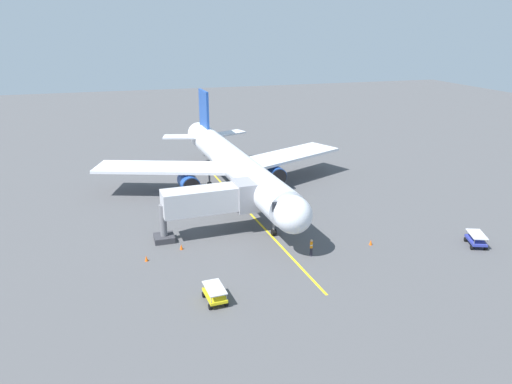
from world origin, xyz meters
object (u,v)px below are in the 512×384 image
baggage_cart_near_nose (476,240)px  baggage_cart_portside (215,294)px  jet_bridge (217,200)px  safety_cone_wing_starboard (146,258)px  safety_cone_nose_right (181,247)px  safety_cone_wing_port (306,219)px  ground_crew_wing_walker (304,207)px  airplane (234,164)px  ground_crew_marshaller (311,247)px  safety_cone_nose_left (371,242)px

baggage_cart_near_nose → baggage_cart_portside: (27.05, 2.57, 0.00)m
jet_bridge → safety_cone_wing_starboard: 9.52m
safety_cone_nose_right → safety_cone_wing_port: same height
jet_bridge → safety_cone_nose_right: 6.17m
ground_crew_wing_walker → safety_cone_wing_starboard: size_ratio=3.11×
airplane → ground_crew_marshaller: airplane is taller
safety_cone_wing_port → safety_cone_wing_starboard: same height
jet_bridge → safety_cone_nose_left: (-14.01, 7.24, -3.49)m
baggage_cart_near_nose → airplane: bearing=-48.9°
ground_crew_marshaller → safety_cone_nose_left: ground_crew_marshaller is taller
baggage_cart_portside → safety_cone_nose_left: baggage_cart_portside is taller
baggage_cart_portside → safety_cone_wing_port: bearing=-134.8°
baggage_cart_portside → safety_cone_nose_right: (1.14, -10.19, -0.38)m
jet_bridge → ground_crew_wing_walker: size_ratio=6.71×
baggage_cart_near_nose → safety_cone_wing_port: bearing=-37.9°
jet_bridge → safety_cone_wing_port: bearing=-178.1°
airplane → safety_cone_nose_right: bearing=57.7°
baggage_cart_portside → safety_cone_wing_starboard: bearing=-61.9°
airplane → safety_cone_wing_port: size_ratio=73.32×
ground_crew_marshaller → baggage_cart_near_nose: (-16.58, 2.62, -0.23)m
airplane → jet_bridge: bearing=67.4°
ground_crew_wing_walker → safety_cone_nose_right: size_ratio=3.11×
airplane → ground_crew_wing_walker: size_ratio=23.58×
safety_cone_nose_left → baggage_cart_portside: bearing=18.5°
jet_bridge → safety_cone_nose_left: size_ratio=20.85×
ground_crew_wing_walker → safety_cone_wing_port: bearing=72.4°
safety_cone_wing_port → ground_crew_wing_walker: bearing=-107.6°
safety_cone_nose_left → safety_cone_wing_port: 8.52m
airplane → baggage_cart_near_nose: size_ratio=13.75×
airplane → safety_cone_wing_port: 12.95m
baggage_cart_portside → safety_cone_wing_port: baggage_cart_portside is taller
ground_crew_marshaller → baggage_cart_near_nose: 16.79m
baggage_cart_near_nose → safety_cone_nose_left: size_ratio=5.33×
baggage_cart_near_nose → safety_cone_nose_left: 10.41m
ground_crew_wing_walker → safety_cone_nose_left: bearing=108.1°
baggage_cart_near_nose → baggage_cart_portside: bearing=5.4°
airplane → safety_cone_wing_port: bearing=115.4°
baggage_cart_portside → safety_cone_wing_port: size_ratio=4.89×
airplane → safety_cone_wing_port: airplane is taller
baggage_cart_portside → safety_cone_wing_port: (-13.24, -13.31, -0.38)m
ground_crew_wing_walker → ground_crew_marshaller: bearing=71.4°
airplane → ground_crew_wing_walker: bearing=123.8°
jet_bridge → ground_crew_marshaller: size_ratio=6.71×
safety_cone_nose_right → safety_cone_nose_left: bearing=166.3°
ground_crew_marshaller → airplane: bearing=-82.5°
jet_bridge → safety_cone_nose_right: jet_bridge is taller
ground_crew_marshaller → jet_bridge: bearing=-46.6°
ground_crew_wing_walker → baggage_cart_portside: (13.94, 15.51, -0.23)m
baggage_cart_near_nose → baggage_cart_portside: same height
baggage_cart_portside → safety_cone_wing_starboard: (4.63, -8.67, -0.38)m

